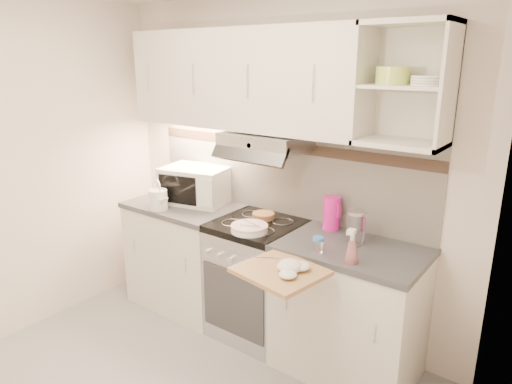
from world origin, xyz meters
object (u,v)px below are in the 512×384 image
Objects in this scene: watering_can at (158,199)px; pink_pitcher at (332,213)px; electric_range at (257,278)px; spray_bottle at (352,249)px; plate_stack at (249,228)px; microwave at (196,185)px; glass_jar at (356,228)px; cutting_board at (280,272)px.

pink_pitcher is at bearing 39.84° from watering_can.
spray_bottle is at bearing -14.63° from electric_range.
microwave is at bearing 160.02° from plate_stack.
microwave is at bearing 94.69° from watering_can.
electric_range is at bearing -149.81° from pink_pitcher.
electric_range is 1.52× the size of microwave.
microwave is 1.45m from glass_jar.
glass_jar reaches higher than spray_bottle.
microwave is 1.30× the size of cutting_board.
electric_range is 3.51× the size of plate_stack.
spray_bottle is 0.44m from cutting_board.
pink_pitcher is at bearing 41.57° from plate_stack.
glass_jar is at bearing 18.05° from plate_stack.
cutting_board is at bearing -77.54° from pink_pitcher.
watering_can is at bearing -177.12° from plate_stack.
plate_stack is at bearing -130.37° from pink_pitcher.
pink_pitcher is at bearing 148.04° from glass_jar.
cutting_board is (1.25, -0.62, -0.17)m from microwave.
microwave reaches higher than electric_range.
watering_can is 1.23× the size of glass_jar.
pink_pitcher reaches higher than cutting_board.
electric_range is 3.96× the size of glass_jar.
pink_pitcher reaches higher than plate_stack.
spray_bottle is (0.78, -0.04, 0.06)m from plate_stack.
glass_jar reaches higher than cutting_board.
plate_stack is 0.56× the size of cutting_board.
electric_range is at bearing 109.38° from plate_stack.
cutting_board is (1.35, -0.30, -0.11)m from watering_can.
plate_stack is (0.77, -0.28, -0.12)m from microwave.
pink_pitcher is (0.43, 0.38, 0.09)m from plate_stack.
plate_stack is at bearing 154.48° from cutting_board.
spray_bottle is (0.35, -0.42, -0.03)m from pink_pitcher.
spray_bottle is at bearing -24.45° from microwave.
pink_pitcher is at bearing 123.26° from spray_bottle.
microwave is 0.83m from plate_stack.
spray_bottle is (1.55, -0.32, -0.06)m from microwave.
plate_stack is at bearing 170.41° from spray_bottle.
microwave reaches higher than watering_can.
pink_pitcher is 0.52× the size of cutting_board.
cutting_board is at bearing -35.10° from plate_stack.
microwave reaches higher than pink_pitcher.
electric_range is 0.99m from watering_can.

